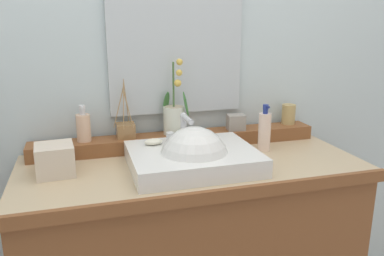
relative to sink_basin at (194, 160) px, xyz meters
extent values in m
cube|color=silver|center=(0.01, 0.44, 0.51)|extent=(3.23, 0.20, 2.74)
cube|color=tan|center=(0.01, 0.06, -0.05)|extent=(1.31, 0.55, 0.04)
cube|color=brown|center=(0.01, -0.22, -0.05)|extent=(1.31, 0.02, 0.04)
cube|color=brown|center=(0.01, 0.26, 0.00)|extent=(1.23, 0.11, 0.06)
cube|color=white|center=(0.00, 0.01, 0.00)|extent=(0.46, 0.37, 0.07)
sphere|color=white|center=(0.00, -0.01, 0.00)|extent=(0.26, 0.26, 0.26)
cylinder|color=silver|center=(0.00, 0.14, 0.09)|extent=(0.02, 0.02, 0.10)
cylinder|color=silver|center=(0.00, 0.09, 0.14)|extent=(0.02, 0.11, 0.02)
sphere|color=silver|center=(0.00, 0.14, 0.14)|extent=(0.03, 0.03, 0.03)
cylinder|color=silver|center=(-0.05, 0.14, 0.05)|extent=(0.03, 0.03, 0.04)
cylinder|color=silver|center=(0.06, 0.14, 0.05)|extent=(0.03, 0.03, 0.04)
ellipsoid|color=silver|center=(-0.13, 0.11, 0.05)|extent=(0.07, 0.04, 0.02)
cylinder|color=silver|center=(-0.01, 0.27, 0.09)|extent=(0.09, 0.09, 0.12)
cylinder|color=tan|center=(-0.01, 0.27, 0.14)|extent=(0.08, 0.08, 0.01)
cylinder|color=#476B38|center=(-0.01, 0.27, 0.24)|extent=(0.01, 0.01, 0.19)
ellipsoid|color=#387033|center=(0.04, 0.24, 0.16)|extent=(0.04, 0.04, 0.11)
ellipsoid|color=#387033|center=(-0.03, 0.31, 0.16)|extent=(0.04, 0.04, 0.09)
ellipsoid|color=#387033|center=(-0.04, 0.30, 0.16)|extent=(0.04, 0.04, 0.08)
sphere|color=gold|center=(0.00, 0.25, 0.25)|extent=(0.03, 0.03, 0.03)
sphere|color=gold|center=(0.01, 0.25, 0.29)|extent=(0.03, 0.03, 0.03)
sphere|color=gold|center=(0.02, 0.26, 0.33)|extent=(0.03, 0.03, 0.03)
cylinder|color=beige|center=(-0.38, 0.26, 0.08)|extent=(0.06, 0.06, 0.11)
cylinder|color=silver|center=(-0.38, 0.26, 0.15)|extent=(0.02, 0.02, 0.02)
cylinder|color=silver|center=(-0.38, 0.26, 0.17)|extent=(0.03, 0.03, 0.02)
cylinder|color=silver|center=(-0.38, 0.25, 0.17)|extent=(0.01, 0.03, 0.01)
cylinder|color=tan|center=(0.55, 0.28, 0.07)|extent=(0.06, 0.06, 0.09)
cube|color=olive|center=(-0.21, 0.27, 0.06)|extent=(0.07, 0.07, 0.06)
cylinder|color=#9E7A4C|center=(-0.20, 0.27, 0.15)|extent=(0.03, 0.01, 0.15)
cylinder|color=#9E7A4C|center=(-0.20, 0.29, 0.17)|extent=(0.02, 0.03, 0.19)
cylinder|color=#9E7A4C|center=(-0.22, 0.29, 0.16)|extent=(0.01, 0.04, 0.17)
cylinder|color=#9E7A4C|center=(-0.24, 0.29, 0.16)|extent=(0.04, 0.04, 0.16)
cylinder|color=#9E7A4C|center=(-0.24, 0.26, 0.16)|extent=(0.05, 0.02, 0.17)
cylinder|color=#9E7A4C|center=(-0.22, 0.25, 0.17)|extent=(0.02, 0.06, 0.18)
cylinder|color=#9E7A4C|center=(-0.20, 0.25, 0.14)|extent=(0.03, 0.04, 0.13)
cube|color=gray|center=(0.27, 0.25, 0.06)|extent=(0.08, 0.07, 0.07)
cylinder|color=beige|center=(0.34, 0.12, 0.05)|extent=(0.05, 0.05, 0.16)
cylinder|color=navy|center=(0.34, 0.12, 0.14)|extent=(0.02, 0.02, 0.02)
cylinder|color=navy|center=(0.34, 0.12, 0.16)|extent=(0.02, 0.02, 0.02)
cylinder|color=navy|center=(0.34, 0.10, 0.16)|extent=(0.01, 0.03, 0.01)
cube|color=beige|center=(-0.49, 0.08, 0.02)|extent=(0.14, 0.14, 0.11)
cube|color=silver|center=(0.02, 0.33, 0.42)|extent=(0.58, 0.02, 0.61)
camera|label=1|loc=(-0.39, -1.31, 0.50)|focal=36.62mm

